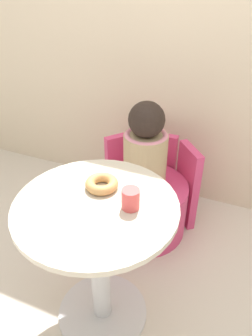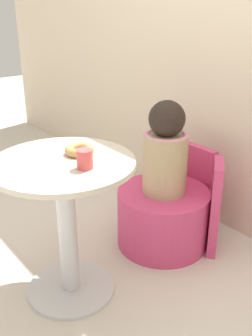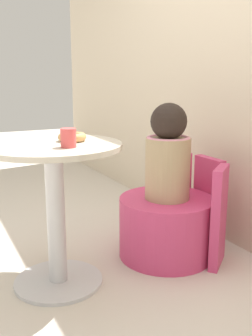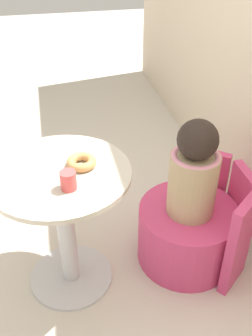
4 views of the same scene
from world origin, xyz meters
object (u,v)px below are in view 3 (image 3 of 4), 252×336
at_px(cup, 68,138).
at_px(round_table, 55,191).
at_px(child_figure, 168,155).
at_px(tub_chair, 166,227).
at_px(donut, 72,137).

bearing_deg(cup, round_table, -166.31).
bearing_deg(child_figure, round_table, -87.87).
distance_m(tub_chair, child_figure, 0.42).
relative_size(child_figure, donut, 3.92).
relative_size(donut, cup, 1.63).
bearing_deg(tub_chair, cup, -75.87).
bearing_deg(tub_chair, donut, -89.89).
xyz_separation_m(round_table, tub_chair, (-0.02, 0.66, -0.31)).
relative_size(round_table, tub_chair, 1.32).
height_order(tub_chair, donut, donut).
relative_size(round_table, cup, 8.51).
distance_m(child_figure, donut, 0.57).
xyz_separation_m(donut, cup, (0.16, -0.07, 0.02)).
xyz_separation_m(tub_chair, child_figure, (-0.00, 0.00, 0.42)).
xyz_separation_m(round_table, cup, (0.13, 0.03, 0.27)).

